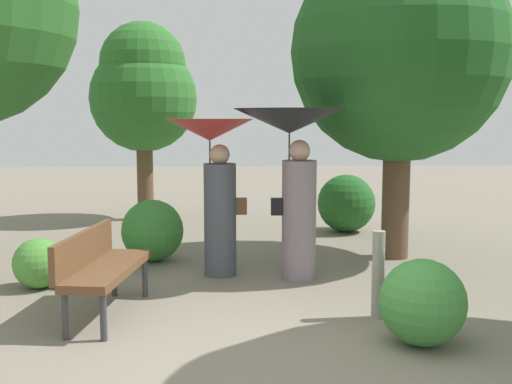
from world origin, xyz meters
The scene contains 11 objects.
ground_plane centered at (0.00, 0.00, 0.00)m, with size 40.00×40.00×0.00m, color gray.
person_left centered at (-0.53, 2.86, 1.32)m, with size 1.06×1.06×1.90m.
person_right centered at (0.38, 2.60, 1.50)m, with size 1.31×1.31×2.02m.
park_bench centered at (-1.63, 1.34, 0.51)m, with size 0.70×1.56×0.83m.
tree_near_right centered at (1.93, 3.69, 3.01)m, with size 2.92×2.92×4.68m.
tree_mid_left centered at (-1.88, 7.14, 2.46)m, with size 1.98×1.98×3.68m.
bush_path_left centered at (-2.51, 2.38, 0.28)m, with size 0.57×0.57×0.57m, color #4C9338.
bush_path_right centered at (1.66, 5.64, 0.49)m, with size 0.97×0.97×0.97m, color #235B23.
bush_behind_bench centered at (-1.37, 3.65, 0.42)m, with size 0.83×0.83×0.83m, color #387F33.
bush_far_side centered at (1.24, 0.40, 0.37)m, with size 0.74×0.74×0.74m, color #428C3D.
path_marker_post centered at (1.04, 1.12, 0.43)m, with size 0.12×0.12×0.85m, color gray.
Camera 1 is at (-0.46, -4.58, 1.91)m, focal length 43.46 mm.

